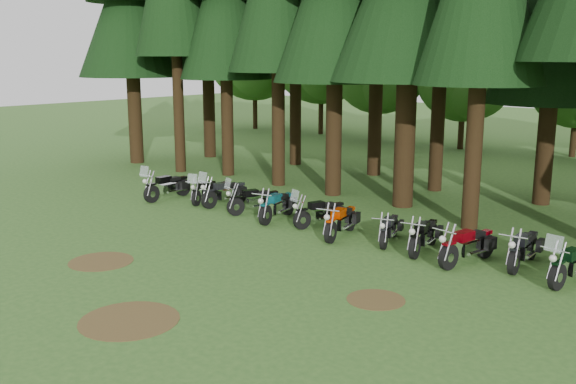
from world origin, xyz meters
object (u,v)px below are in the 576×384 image
(motorcycle_1, at_px, (204,191))
(motorcycle_5, at_px, (320,213))
(motorcycle_2, at_px, (225,193))
(motorcycle_4, at_px, (277,206))
(motorcycle_8, at_px, (424,236))
(motorcycle_10, at_px, (523,250))
(motorcycle_6, at_px, (341,222))
(motorcycle_11, at_px, (574,265))
(motorcycle_0, at_px, (167,187))
(motorcycle_3, at_px, (255,201))
(motorcycle_9, at_px, (468,247))
(motorcycle_7, at_px, (389,229))

(motorcycle_1, relative_size, motorcycle_5, 0.94)
(motorcycle_2, distance_m, motorcycle_4, 3.06)
(motorcycle_5, relative_size, motorcycle_8, 0.95)
(motorcycle_10, bearing_deg, motorcycle_8, -173.19)
(motorcycle_6, distance_m, motorcycle_11, 7.02)
(motorcycle_0, height_order, motorcycle_3, motorcycle_0)
(motorcycle_1, xyz_separation_m, motorcycle_6, (7.01, -0.60, 0.05))
(motorcycle_8, xyz_separation_m, motorcycle_9, (1.47, -0.23, 0.02))
(motorcycle_8, distance_m, motorcycle_9, 1.49)
(motorcycle_7, bearing_deg, motorcycle_4, 162.38)
(motorcycle_5, height_order, motorcycle_7, motorcycle_5)
(motorcycle_5, xyz_separation_m, motorcycle_9, (5.55, -0.57, 0.03))
(motorcycle_1, bearing_deg, motorcycle_3, -22.44)
(motorcycle_2, distance_m, motorcycle_5, 4.72)
(motorcycle_7, relative_size, motorcycle_9, 0.84)
(motorcycle_4, relative_size, motorcycle_5, 1.09)
(motorcycle_3, distance_m, motorcycle_10, 9.80)
(motorcycle_6, relative_size, motorcycle_9, 0.98)
(motorcycle_4, relative_size, motorcycle_6, 1.01)
(motorcycle_3, bearing_deg, motorcycle_10, 23.28)
(motorcycle_8, bearing_deg, motorcycle_0, 171.40)
(motorcycle_3, height_order, motorcycle_11, motorcycle_11)
(motorcycle_4, bearing_deg, motorcycle_2, 160.54)
(motorcycle_2, height_order, motorcycle_11, motorcycle_11)
(motorcycle_7, distance_m, motorcycle_9, 2.75)
(motorcycle_3, distance_m, motorcycle_7, 5.79)
(motorcycle_9, relative_size, motorcycle_10, 1.02)
(motorcycle_5, xyz_separation_m, motorcycle_8, (4.08, -0.34, 0.01))
(motorcycle_8, height_order, motorcycle_10, motorcycle_10)
(motorcycle_3, xyz_separation_m, motorcycle_9, (8.51, -0.50, 0.02))
(motorcycle_6, distance_m, motorcycle_10, 5.61)
(motorcycle_0, distance_m, motorcycle_8, 11.35)
(motorcycle_1, height_order, motorcycle_3, motorcycle_3)
(motorcycle_4, xyz_separation_m, motorcycle_5, (1.68, 0.28, -0.03))
(motorcycle_2, relative_size, motorcycle_3, 1.06)
(motorcycle_9, relative_size, motorcycle_11, 1.01)
(motorcycle_10, bearing_deg, motorcycle_1, 177.03)
(motorcycle_0, height_order, motorcycle_8, motorcycle_0)
(motorcycle_6, bearing_deg, motorcycle_8, -7.30)
(motorcycle_0, xyz_separation_m, motorcycle_10, (14.10, 0.76, -0.03))
(motorcycle_5, xyz_separation_m, motorcycle_6, (1.28, -0.60, 0.02))
(motorcycle_4, xyz_separation_m, motorcycle_7, (4.51, 0.07, -0.06))
(motorcycle_3, bearing_deg, motorcycle_4, 12.62)
(motorcycle_6, xyz_separation_m, motorcycle_10, (5.56, 0.77, -0.00))
(motorcycle_2, distance_m, motorcycle_8, 8.81)
(motorcycle_0, bearing_deg, motorcycle_8, 0.01)
(motorcycle_9, bearing_deg, motorcycle_5, -174.31)
(motorcycle_0, bearing_deg, motorcycle_3, 5.61)
(motorcycle_2, bearing_deg, motorcycle_6, -3.22)
(motorcycle_2, xyz_separation_m, motorcycle_4, (3.03, -0.42, 0.00))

